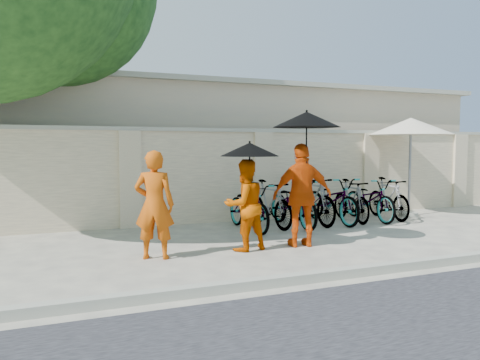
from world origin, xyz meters
name	(u,v)px	position (x,y,z in m)	size (l,w,h in m)	color
ground	(228,255)	(0.00, 0.00, 0.00)	(80.00, 80.00, 0.00)	beige
kerb	(278,281)	(0.00, -1.70, 0.06)	(40.00, 0.16, 0.12)	#A0A191
compound_wall	(220,177)	(1.00, 3.20, 1.00)	(20.00, 0.30, 2.00)	beige
building_behind	(209,149)	(2.00, 7.00, 1.60)	(14.00, 6.00, 3.20)	beige
monk_left	(154,205)	(-1.09, 0.23, 0.81)	(0.59, 0.39, 1.63)	#B94909
monk_center	(245,205)	(0.37, 0.24, 0.74)	(0.72, 0.56, 1.48)	#C24B00
parasol_center	(250,149)	(0.42, 0.16, 1.63)	(0.94, 0.94, 0.91)	black
monk_right	(302,195)	(1.39, 0.16, 0.87)	(1.02, 0.42, 1.73)	#CD4107
parasol_right	(307,120)	(1.41, 0.08, 2.12)	(1.11, 1.11, 1.27)	black
patio_umbrella	(411,128)	(5.48, 2.18, 2.13)	(2.16, 2.16, 2.36)	#A0A191
bike_0	(249,207)	(1.17, 1.92, 0.47)	(0.62, 1.79, 0.94)	slate
bike_1	(269,204)	(1.67, 2.03, 0.49)	(0.46, 1.64, 0.98)	slate
bike_2	(293,203)	(2.18, 1.91, 0.50)	(0.66, 1.89, 0.99)	slate
bike_3	(312,200)	(2.68, 2.02, 0.53)	(0.50, 1.76, 1.06)	slate
bike_4	(332,200)	(3.18, 2.02, 0.50)	(0.67, 1.92, 1.01)	slate
bike_5	(351,201)	(3.69, 2.01, 0.47)	(0.44, 1.57, 0.95)	slate
bike_6	(370,199)	(4.19, 2.01, 0.48)	(0.64, 1.83, 0.96)	slate
bike_7	(388,198)	(4.70, 1.99, 0.48)	(0.45, 1.60, 0.96)	slate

